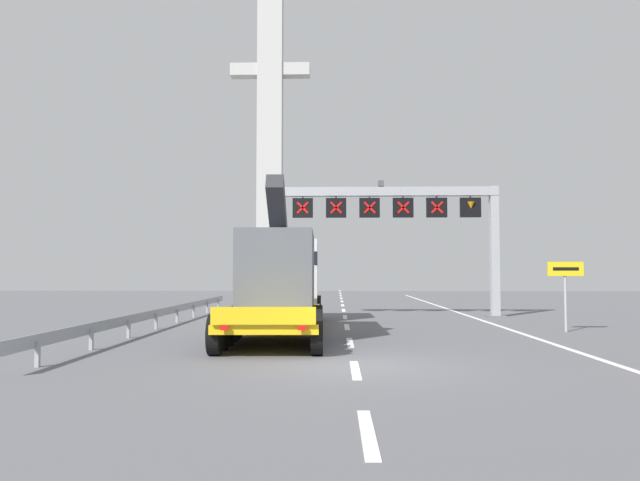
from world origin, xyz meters
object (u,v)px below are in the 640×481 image
Objects in this scene: overhead_lane_gantry at (412,211)px; heavy_haul_truck_yellow at (283,278)px; bridge_pylon_distant at (270,109)px; exit_sign_yellow at (566,279)px.

heavy_haul_truck_yellow is (-5.81, -6.51, -3.23)m from overhead_lane_gantry.
overhead_lane_gantry is 0.28× the size of bridge_pylon_distant.
overhead_lane_gantry is 4.37× the size of exit_sign_yellow.
bridge_pylon_distant is (-5.42, 44.07, 18.67)m from heavy_haul_truck_yellow.
bridge_pylon_distant is (-15.96, 44.86, 18.73)m from exit_sign_yellow.
overhead_lane_gantry is at bearing -73.36° from bridge_pylon_distant.
exit_sign_yellow is at bearing -4.30° from heavy_haul_truck_yellow.
exit_sign_yellow is (10.55, -0.79, -0.06)m from heavy_haul_truck_yellow.
overhead_lane_gantry is 9.31m from exit_sign_yellow.
overhead_lane_gantry is 9.31m from heavy_haul_truck_yellow.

